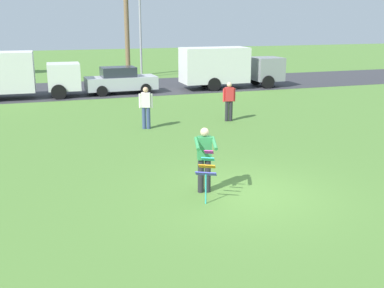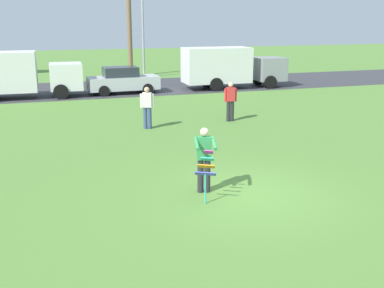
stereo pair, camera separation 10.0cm
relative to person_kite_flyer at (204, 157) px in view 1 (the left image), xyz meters
name	(u,v)px [view 1 (the left image)]	position (x,y,z in m)	size (l,w,h in m)	color
ground_plane	(247,194)	(1.00, -0.49, -0.95)	(120.00, 120.00, 0.00)	#568438
road_strip	(115,88)	(1.00, 19.70, -0.95)	(120.00, 8.00, 0.01)	#38383D
person_kite_flyer	(204,157)	(0.00, 0.00, 0.00)	(0.64, 0.73, 1.73)	#26262B
kite_held	(207,169)	(-0.16, -0.61, -0.09)	(0.62, 0.73, 1.25)	#D83399
parked_truck_white_box	(10,74)	(-5.21, 17.30, 0.46)	(6.77, 2.30, 2.62)	silver
parked_car_silver	(120,81)	(0.95, 17.30, -0.18)	(4.24, 1.91, 1.60)	silver
parked_truck_grey_van	(226,66)	(7.83, 17.30, 0.46)	(6.74, 2.21, 2.62)	gray
streetlight_pole	(140,24)	(3.88, 24.77, 3.05)	(0.24, 1.65, 7.00)	#9E9EA3
person_walker_near	(229,100)	(4.06, 7.95, -0.02)	(0.57, 0.25, 1.73)	#26262B
person_walker_far	(146,106)	(0.25, 7.65, -0.02)	(0.54, 0.32, 1.73)	#384772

